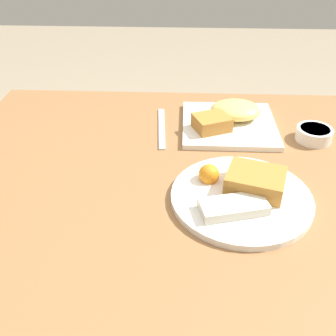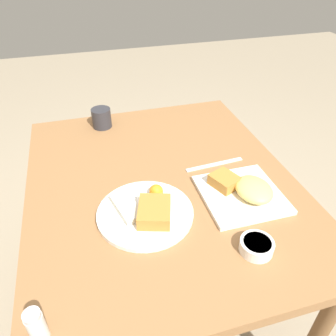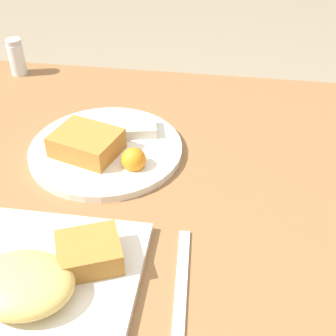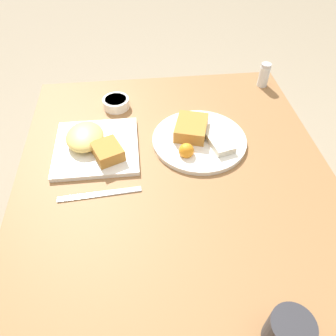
# 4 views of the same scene
# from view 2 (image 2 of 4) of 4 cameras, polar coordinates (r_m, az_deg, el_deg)

# --- Properties ---
(ground_plane) EXTENTS (8.00, 8.00, 0.00)m
(ground_plane) POSITION_cam_2_polar(r_m,az_deg,el_deg) (1.67, -0.79, -22.56)
(ground_plane) COLOR gray
(dining_table) EXTENTS (1.06, 0.88, 0.75)m
(dining_table) POSITION_cam_2_polar(r_m,az_deg,el_deg) (1.15, -1.06, -5.39)
(dining_table) COLOR olive
(dining_table) RESTS_ON ground_plane
(plate_square_near) EXTENTS (0.24, 0.24, 0.06)m
(plate_square_near) POSITION_cam_2_polar(r_m,az_deg,el_deg) (1.05, 13.02, -3.87)
(plate_square_near) COLOR white
(plate_square_near) RESTS_ON dining_table
(plate_oval_far) EXTENTS (0.28, 0.28, 0.05)m
(plate_oval_far) POSITION_cam_2_polar(r_m,az_deg,el_deg) (0.97, -3.79, -7.52)
(plate_oval_far) COLOR white
(plate_oval_far) RESTS_ON dining_table
(sauce_ramekin) EXTENTS (0.09, 0.09, 0.03)m
(sauce_ramekin) POSITION_cam_2_polar(r_m,az_deg,el_deg) (0.91, 15.17, -12.96)
(sauce_ramekin) COLOR white
(sauce_ramekin) RESTS_ON dining_table
(salt_shaker) EXTENTS (0.04, 0.04, 0.09)m
(salt_shaker) POSITION_cam_2_polar(r_m,az_deg,el_deg) (0.78, -21.86, -24.31)
(salt_shaker) COLOR white
(salt_shaker) RESTS_ON dining_table
(butter_knife) EXTENTS (0.03, 0.22, 0.00)m
(butter_knife) POSITION_cam_2_polar(r_m,az_deg,el_deg) (1.18, 8.10, 0.61)
(butter_knife) COLOR silver
(butter_knife) RESTS_ON dining_table
(coffee_mug) EXTENTS (0.08, 0.08, 0.08)m
(coffee_mug) POSITION_cam_2_polar(r_m,az_deg,el_deg) (1.41, -11.50, 8.53)
(coffee_mug) COLOR #2D2D33
(coffee_mug) RESTS_ON dining_table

